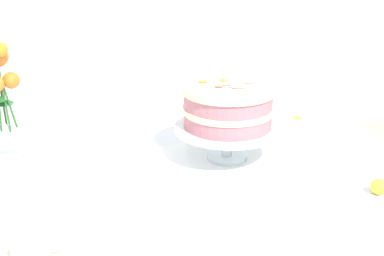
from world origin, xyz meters
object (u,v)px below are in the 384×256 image
cake_stand (227,131)px  flower_vase (0,105)px  dining_table (169,211)px  layer_cake (228,106)px  fallen_rose (380,187)px  teacup (31,254)px

cake_stand → flower_vase: size_ratio=0.82×
dining_table → layer_cake: layer_cake is taller
layer_cake → fallen_rose: size_ratio=1.83×
layer_cake → teacup: bearing=-147.8°
cake_stand → fallen_rose: (0.27, -0.30, -0.06)m
layer_cake → teacup: size_ratio=1.85×
dining_table → teacup: teacup is taller
cake_stand → layer_cake: bearing=53.5°
flower_vase → teacup: flower_vase is taller
layer_cake → dining_table: bearing=-159.0°
flower_vase → fallen_rose: flower_vase is taller
dining_table → layer_cake: 0.32m
dining_table → teacup: 0.45m
layer_cake → flower_vase: size_ratio=0.70×
cake_stand → teacup: (-0.53, -0.34, -0.06)m
dining_table → cake_stand: cake_stand is taller
cake_stand → teacup: cake_stand is taller
flower_vase → teacup: bearing=-84.8°
cake_stand → fallen_rose: 0.41m
cake_stand → teacup: bearing=-147.8°
teacup → cake_stand: bearing=32.2°
cake_stand → dining_table: bearing=-159.0°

